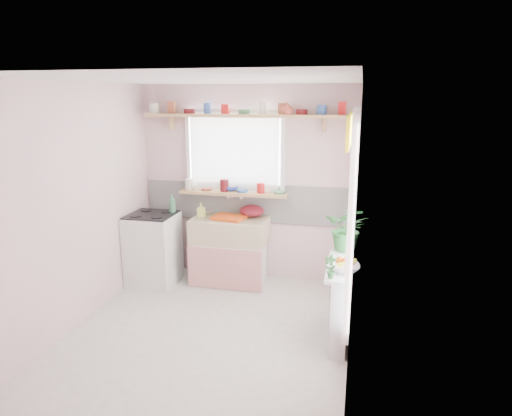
# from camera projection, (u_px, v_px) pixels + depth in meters

# --- Properties ---
(room) EXTENTS (3.20, 3.20, 3.20)m
(room) POSITION_uv_depth(u_px,v_px,m) (289.00, 187.00, 5.04)
(room) COLOR silver
(room) RESTS_ON ground
(sink_unit) EXTENTS (0.95, 0.65, 1.11)m
(sink_unit) POSITION_uv_depth(u_px,v_px,m) (230.00, 250.00, 5.85)
(sink_unit) COLOR white
(sink_unit) RESTS_ON ground
(cooker) EXTENTS (0.58, 0.58, 0.93)m
(cooker) POSITION_uv_depth(u_px,v_px,m) (153.00, 249.00, 5.82)
(cooker) COLOR white
(cooker) RESTS_ON ground
(radiator_ledge) EXTENTS (0.22, 0.95, 0.78)m
(radiator_ledge) POSITION_uv_depth(u_px,v_px,m) (340.00, 299.00, 4.51)
(radiator_ledge) COLOR white
(radiator_ledge) RESTS_ON ground
(windowsill) EXTENTS (1.40, 0.22, 0.04)m
(windowsill) POSITION_uv_depth(u_px,v_px,m) (233.00, 193.00, 5.86)
(windowsill) COLOR tan
(windowsill) RESTS_ON room
(pine_shelf) EXTENTS (2.52, 0.24, 0.04)m
(pine_shelf) POSITION_uv_depth(u_px,v_px,m) (244.00, 116.00, 5.58)
(pine_shelf) COLOR tan
(pine_shelf) RESTS_ON room
(shelf_crockery) EXTENTS (2.47, 0.11, 0.12)m
(shelf_crockery) POSITION_uv_depth(u_px,v_px,m) (244.00, 109.00, 5.56)
(shelf_crockery) COLOR silver
(shelf_crockery) RESTS_ON pine_shelf
(sill_crockery) EXTENTS (1.35, 0.11, 0.12)m
(sill_crockery) POSITION_uv_depth(u_px,v_px,m) (230.00, 187.00, 5.85)
(sill_crockery) COLOR silver
(sill_crockery) RESTS_ON windowsill
(dish_tray) EXTENTS (0.44, 0.36, 0.04)m
(dish_tray) POSITION_uv_depth(u_px,v_px,m) (229.00, 217.00, 5.72)
(dish_tray) COLOR #DE4D13
(dish_tray) RESTS_ON sink_unit
(colander) EXTENTS (0.40, 0.40, 0.15)m
(colander) POSITION_uv_depth(u_px,v_px,m) (252.00, 211.00, 5.84)
(colander) COLOR maroon
(colander) RESTS_ON sink_unit
(jade_plant) EXTENTS (0.51, 0.47, 0.49)m
(jade_plant) POSITION_uv_depth(u_px,v_px,m) (348.00, 228.00, 4.73)
(jade_plant) COLOR #2C6F31
(jade_plant) RESTS_ON radiator_ledge
(fruit_bowl) EXTENTS (0.30, 0.30, 0.07)m
(fruit_bowl) POSITION_uv_depth(u_px,v_px,m) (345.00, 268.00, 4.21)
(fruit_bowl) COLOR silver
(fruit_bowl) RESTS_ON radiator_ledge
(herb_pot) EXTENTS (0.12, 0.09, 0.22)m
(herb_pot) POSITION_uv_depth(u_px,v_px,m) (330.00, 267.00, 4.03)
(herb_pot) COLOR #28652C
(herb_pot) RESTS_ON radiator_ledge
(soap_bottle_sink) EXTENTS (0.09, 0.09, 0.18)m
(soap_bottle_sink) POSITION_uv_depth(u_px,v_px,m) (201.00, 210.00, 5.80)
(soap_bottle_sink) COLOR #D6E364
(soap_bottle_sink) RESTS_ON sink_unit
(sill_cup) EXTENTS (0.12, 0.12, 0.09)m
(sill_cup) POSITION_uv_depth(u_px,v_px,m) (192.00, 186.00, 5.98)
(sill_cup) COLOR beige
(sill_cup) RESTS_ON windowsill
(sill_bowl) EXTENTS (0.22, 0.22, 0.06)m
(sill_bowl) POSITION_uv_depth(u_px,v_px,m) (231.00, 188.00, 5.91)
(sill_bowl) COLOR #3348A8
(sill_bowl) RESTS_ON windowsill
(shelf_vase) EXTENTS (0.16, 0.16, 0.15)m
(shelf_vase) POSITION_uv_depth(u_px,v_px,m) (287.00, 108.00, 5.38)
(shelf_vase) COLOR #B94A39
(shelf_vase) RESTS_ON pine_shelf
(cooker_bottle) EXTENTS (0.09, 0.09, 0.23)m
(cooker_bottle) POSITION_uv_depth(u_px,v_px,m) (172.00, 203.00, 5.78)
(cooker_bottle) COLOR #408056
(cooker_bottle) RESTS_ON cooker
(fruit) EXTENTS (0.20, 0.14, 0.10)m
(fruit) POSITION_uv_depth(u_px,v_px,m) (346.00, 262.00, 4.20)
(fruit) COLOR #DD5212
(fruit) RESTS_ON fruit_bowl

